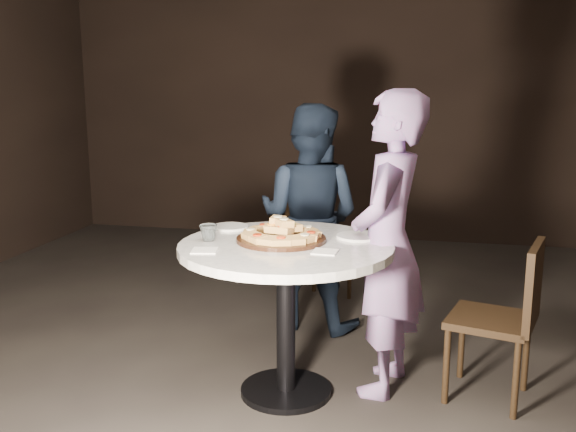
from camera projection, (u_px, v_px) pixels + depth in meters
The scene contains 13 objects.
floor at pixel (276, 387), 3.41m from camera, with size 7.00×7.00×0.00m, color black.
table at pixel (286, 273), 3.21m from camera, with size 1.11×1.11×0.80m.
serving_board at pixel (281, 239), 3.23m from camera, with size 0.45×0.45×0.02m, color black.
focaccia_pile at pixel (281, 231), 3.22m from camera, with size 0.40×0.40×0.11m.
plate_left at pixel (230, 227), 3.53m from camera, with size 0.20×0.20×0.01m, color white.
plate_right at pixel (358, 236), 3.31m from camera, with size 0.22×0.22×0.01m, color white.
water_glass at pixel (209, 233), 3.23m from camera, with size 0.09×0.09×0.08m, color silver.
napkin_near at pixel (205, 250), 3.04m from camera, with size 0.12×0.12×0.01m, color white.
napkin_far at pixel (325, 252), 3.02m from camera, with size 0.11×0.11×0.01m, color white.
chair_far at pixel (315, 244), 4.63m from camera, with size 0.48×0.49×0.78m.
chair_right at pixel (508, 311), 3.18m from camera, with size 0.50×0.48×0.83m.
diner_navy at pixel (309, 217), 4.17m from camera, with size 0.71×0.55×1.46m, color black.
diner_teal at pixel (388, 244), 3.26m from camera, with size 0.57×0.37×1.56m, color slate.
Camera 1 is at (0.73, -3.07, 1.58)m, focal length 40.00 mm.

